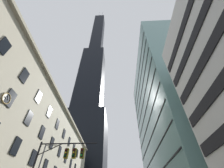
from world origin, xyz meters
TOP-DOWN VIEW (x-y plane):
  - station_building at (-19.89, 22.25)m, footprint 18.46×56.51m
  - dark_skyscraper at (-18.15, 71.36)m, footprint 27.12×27.12m
  - glass_office_midrise at (19.72, 26.55)m, footprint 17.55×36.40m
  - traffic_signal_mast at (-3.57, 5.87)m, footprint 6.77×0.63m

SIDE VIEW (x-z plane):
  - traffic_signal_mast at x=-3.57m, z-range 1.93..9.62m
  - station_building at x=-19.89m, z-range -0.02..22.51m
  - glass_office_midrise at x=19.72m, z-range 0.00..46.27m
  - dark_skyscraper at x=-18.15m, z-range -48.17..186.31m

